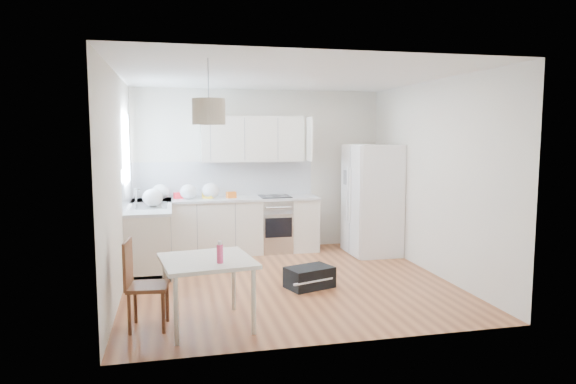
% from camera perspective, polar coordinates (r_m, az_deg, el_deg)
% --- Properties ---
extents(floor, '(4.20, 4.20, 0.00)m').
position_cam_1_polar(floor, '(6.96, -0.12, -9.89)').
color(floor, brown).
rests_on(floor, ground).
extents(ceiling, '(4.20, 4.20, 0.00)m').
position_cam_1_polar(ceiling, '(6.72, -0.13, 12.80)').
color(ceiling, white).
rests_on(ceiling, wall_back).
extents(wall_back, '(4.20, 0.00, 4.20)m').
position_cam_1_polar(wall_back, '(8.76, -3.15, 2.48)').
color(wall_back, silver).
rests_on(wall_back, floor).
extents(wall_left, '(0.00, 4.20, 4.20)m').
position_cam_1_polar(wall_left, '(6.57, -18.29, 0.82)').
color(wall_left, silver).
rests_on(wall_left, floor).
extents(wall_right, '(0.00, 4.20, 4.20)m').
position_cam_1_polar(wall_right, '(7.45, 15.84, 1.53)').
color(wall_right, silver).
rests_on(wall_right, floor).
extents(window_glassblock, '(0.02, 1.00, 1.00)m').
position_cam_1_polar(window_glassblock, '(7.69, -17.51, 4.61)').
color(window_glassblock, '#BFE0F9').
rests_on(window_glassblock, wall_left).
extents(cabinets_back, '(3.00, 0.60, 0.88)m').
position_cam_1_polar(cabinets_back, '(8.49, -6.77, -3.87)').
color(cabinets_back, silver).
rests_on(cabinets_back, floor).
extents(cabinets_left, '(0.60, 1.80, 0.88)m').
position_cam_1_polar(cabinets_left, '(7.87, -15.05, -4.89)').
color(cabinets_left, silver).
rests_on(cabinets_left, floor).
extents(counter_back, '(3.02, 0.64, 0.04)m').
position_cam_1_polar(counter_back, '(8.42, -6.81, -0.79)').
color(counter_back, '#BABCBF').
rests_on(counter_back, cabinets_back).
extents(counter_left, '(0.64, 1.82, 0.04)m').
position_cam_1_polar(counter_left, '(7.79, -15.15, -1.57)').
color(counter_left, '#BABCBF').
rests_on(counter_left, cabinets_left).
extents(backsplash_back, '(3.00, 0.01, 0.58)m').
position_cam_1_polar(backsplash_back, '(8.68, -7.04, 1.48)').
color(backsplash_back, white).
rests_on(backsplash_back, wall_back).
extents(backsplash_left, '(0.01, 1.80, 0.58)m').
position_cam_1_polar(backsplash_left, '(7.77, -17.39, 0.64)').
color(backsplash_left, white).
rests_on(backsplash_left, wall_left).
extents(upper_cabinets, '(1.70, 0.32, 0.75)m').
position_cam_1_polar(upper_cabinets, '(8.55, -3.99, 5.90)').
color(upper_cabinets, silver).
rests_on(upper_cabinets, wall_back).
extents(range_oven, '(0.50, 0.61, 0.88)m').
position_cam_1_polar(range_oven, '(8.61, -1.46, -3.69)').
color(range_oven, '#B4B7B9').
rests_on(range_oven, floor).
extents(sink, '(0.50, 0.80, 0.16)m').
position_cam_1_polar(sink, '(7.74, -15.17, -1.51)').
color(sink, '#B4B7B9').
rests_on(sink, counter_left).
extents(refrigerator, '(0.86, 0.90, 1.79)m').
position_cam_1_polar(refrigerator, '(8.50, 9.41, -0.80)').
color(refrigerator, white).
rests_on(refrigerator, floor).
extents(dining_table, '(1.01, 1.01, 0.70)m').
position_cam_1_polar(dining_table, '(5.31, -8.99, -8.13)').
color(dining_table, beige).
rests_on(dining_table, floor).
extents(dining_chair, '(0.42, 0.42, 0.91)m').
position_cam_1_polar(dining_chair, '(5.43, -15.27, -9.86)').
color(dining_chair, '#522E18').
rests_on(dining_chair, floor).
extents(drink_bottle, '(0.07, 0.07, 0.22)m').
position_cam_1_polar(drink_bottle, '(5.09, -7.58, -6.63)').
color(drink_bottle, '#EA4175').
rests_on(drink_bottle, dining_table).
extents(gym_bag, '(0.67, 0.54, 0.27)m').
position_cam_1_polar(gym_bag, '(6.67, 2.40, -9.44)').
color(gym_bag, black).
rests_on(gym_bag, floor).
extents(pendant_lamp, '(0.41, 0.41, 0.25)m').
position_cam_1_polar(pendant_lamp, '(5.18, -8.79, 8.82)').
color(pendant_lamp, beige).
rests_on(pendant_lamp, ceiling).
extents(grocery_bag_a, '(0.27, 0.23, 0.24)m').
position_cam_1_polar(grocery_bag_a, '(8.41, -13.98, 0.02)').
color(grocery_bag_a, white).
rests_on(grocery_bag_a, counter_back).
extents(grocery_bag_b, '(0.27, 0.23, 0.24)m').
position_cam_1_polar(grocery_bag_b, '(8.34, -11.01, 0.03)').
color(grocery_bag_b, white).
rests_on(grocery_bag_b, counter_back).
extents(grocery_bag_c, '(0.28, 0.23, 0.25)m').
position_cam_1_polar(grocery_bag_c, '(8.40, -8.61, 0.15)').
color(grocery_bag_c, white).
rests_on(grocery_bag_c, counter_back).
extents(grocery_bag_d, '(0.20, 0.17, 0.18)m').
position_cam_1_polar(grocery_bag_d, '(7.98, -14.50, -0.57)').
color(grocery_bag_d, white).
rests_on(grocery_bag_d, counter_back).
extents(grocery_bag_e, '(0.29, 0.24, 0.26)m').
position_cam_1_polar(grocery_bag_e, '(7.61, -14.80, -0.61)').
color(grocery_bag_e, white).
rests_on(grocery_bag_e, counter_left).
extents(snack_orange, '(0.17, 0.13, 0.10)m').
position_cam_1_polar(snack_orange, '(8.39, -6.33, -0.32)').
color(snack_orange, '#D65A13').
rests_on(snack_orange, counter_back).
extents(snack_yellow, '(0.20, 0.18, 0.11)m').
position_cam_1_polar(snack_yellow, '(8.40, -8.87, -0.32)').
color(snack_yellow, yellow).
rests_on(snack_yellow, counter_back).
extents(snack_red, '(0.17, 0.15, 0.10)m').
position_cam_1_polar(snack_red, '(8.46, -12.04, -0.38)').
color(snack_red, red).
rests_on(snack_red, counter_back).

